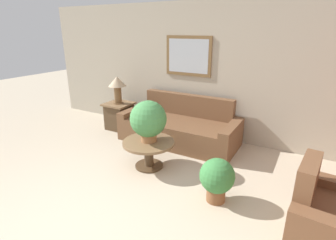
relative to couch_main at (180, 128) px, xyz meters
name	(u,v)px	position (x,y,z in m)	size (l,w,h in m)	color
wall_back	(206,72)	(0.28, 0.56, 1.03)	(7.91, 0.09, 2.60)	#B2A893
couch_main	(180,128)	(0.00, 0.00, 0.00)	(2.24, 0.97, 0.87)	brown
coffee_table	(149,148)	(0.03, -1.13, 0.04)	(0.81, 0.81, 0.44)	#4C3823
side_table	(119,116)	(-1.48, -0.02, 0.02)	(0.56, 0.56, 0.58)	#4C3823
table_lamp	(117,85)	(-1.48, -0.02, 0.70)	(0.38, 0.38, 0.58)	brown
potted_plant_on_table	(148,120)	(0.02, -1.11, 0.51)	(0.56, 0.56, 0.64)	#9E6B42
potted_plant_floor	(217,178)	(1.27, -1.45, 0.05)	(0.44, 0.44, 0.59)	brown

